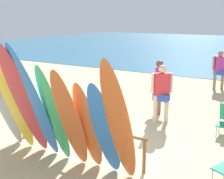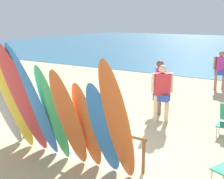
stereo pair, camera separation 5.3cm
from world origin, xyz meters
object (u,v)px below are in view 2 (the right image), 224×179
Objects in this scene: surfboard_blue_3 at (34,104)px; beachgoer_photographing at (162,90)px; surfboard_orange_5 at (69,121)px; beachgoer_by_water at (221,68)px; surfboard_rack at (75,129)px; surfboard_yellow_1 at (14,105)px; surfboard_red_2 at (24,102)px; surfboard_orange_8 at (118,125)px; surfboard_orange_6 at (87,127)px; surfboard_green_4 at (53,115)px; surfboard_blue_7 at (104,131)px; beachgoer_strolling at (159,83)px; surfboard_grey_0 at (5,109)px.

beachgoer_photographing is at bearing 76.09° from surfboard_blue_3.
surfboard_orange_5 reaches higher than beachgoer_by_water.
beachgoer_photographing is at bearing 73.63° from surfboard_rack.
surfboard_red_2 is (0.43, -0.11, 0.16)m from surfboard_yellow_1.
surfboard_rack is at bearing 152.70° from surfboard_orange_8.
surfboard_yellow_1 is at bearing 22.49° from beachgoer_photographing.
surfboard_blue_3 is at bearing 48.05° from beachgoer_by_water.
surfboard_blue_3 reaches higher than surfboard_orange_6.
surfboard_green_4 is 1.34× the size of beachgoer_photographing.
surfboard_rack is 1.53× the size of surfboard_green_4.
surfboard_blue_3 reaches higher than surfboard_blue_7.
surfboard_orange_5 is at bearing 176.27° from surfboard_orange_8.
beachgoer_photographing is 0.88m from beachgoer_strolling.
beachgoer_strolling is (0.53, 4.45, -0.10)m from surfboard_green_4.
beachgoer_strolling is (-0.40, 0.78, 0.01)m from beachgoer_photographing.
surfboard_blue_3 is 4.67m from beachgoer_strolling.
surfboard_blue_3 is 1.22× the size of surfboard_green_4.
beachgoer_strolling is (2.09, 4.40, 0.03)m from surfboard_grey_0.
surfboard_orange_6 is at bearing 15.34° from surfboard_blue_3.
surfboard_blue_3 reaches higher than beachgoer_photographing.
surfboard_yellow_1 is at bearing 160.58° from surfboard_red_2.
surfboard_grey_0 is 4.39m from beachgoer_photographing.
beachgoer_by_water is at bearing 89.39° from surfboard_orange_8.
surfboard_green_4 is 9.05m from beachgoer_by_water.
surfboard_grey_0 is 2.80m from surfboard_blue_7.
beachgoer_by_water is (2.23, 9.06, -0.36)m from surfboard_red_2.
beachgoer_photographing is at bearing 80.89° from surfboard_orange_5.
surfboard_yellow_1 is 4.78m from beachgoer_strolling.
surfboard_orange_5 is 3.76m from beachgoer_photographing.
beachgoer_strolling is 1.04× the size of beachgoer_by_water.
surfboard_orange_6 is 0.77× the size of surfboard_orange_8.
beachgoer_strolling reaches higher than beachgoer_by_water.
surfboard_green_4 is (0.68, 0.14, -0.22)m from surfboard_red_2.
surfboard_orange_5 reaches higher than surfboard_blue_7.
surfboard_orange_6 is (0.76, -0.57, 0.38)m from surfboard_rack.
surfboard_orange_5 is (1.17, 0.07, -0.23)m from surfboard_red_2.
surfboard_blue_3 is 0.48m from surfboard_green_4.
surfboard_rack is at bearing 118.96° from surfboard_orange_5.
surfboard_red_2 is 1.32× the size of surfboard_blue_7.
surfboard_orange_5 is at bearing -153.36° from surfboard_orange_6.
surfboard_green_4 is 0.99× the size of surfboard_orange_5.
surfboard_orange_8 reaches higher than beachgoer_photographing.
beachgoer_strolling is (0.05, 4.52, -0.09)m from surfboard_orange_5.
surfboard_red_2 is at bearing -165.17° from surfboard_green_4.
beachgoer_strolling is at bearing 93.61° from surfboard_orange_6.
surfboard_rack is 8.41m from beachgoer_by_water.
surfboard_red_2 is 1.24× the size of surfboard_green_4.
surfboard_green_4 is at bearing 50.44° from beachgoer_by_water.
surfboard_green_4 reaches higher than surfboard_grey_0.
surfboard_green_4 is (0.41, 0.12, -0.21)m from surfboard_blue_3.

